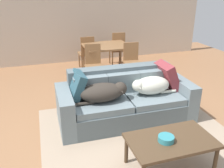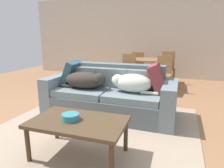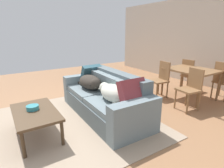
# 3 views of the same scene
# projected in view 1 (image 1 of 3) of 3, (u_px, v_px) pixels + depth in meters

# --- Properties ---
(ground_plane) EXTENTS (10.00, 10.00, 0.00)m
(ground_plane) POSITION_uv_depth(u_px,v_px,m) (120.00, 129.00, 4.06)
(ground_plane) COLOR #996A47
(back_partition) EXTENTS (8.00, 0.12, 2.70)m
(back_partition) POSITION_uv_depth(u_px,v_px,m) (74.00, 15.00, 7.07)
(back_partition) COLOR beige
(back_partition) RESTS_ON ground
(area_rug) EXTENTS (2.97, 2.94, 0.01)m
(area_rug) POSITION_uv_depth(u_px,v_px,m) (142.00, 142.00, 3.72)
(area_rug) COLOR tan
(area_rug) RESTS_ON ground
(couch) EXTENTS (2.27, 0.98, 0.86)m
(couch) POSITION_uv_depth(u_px,v_px,m) (125.00, 101.00, 4.26)
(couch) COLOR slate
(couch) RESTS_ON ground
(dog_on_left_cushion) EXTENTS (0.88, 0.41, 0.29)m
(dog_on_left_cushion) POSITION_uv_depth(u_px,v_px,m) (104.00, 92.00, 3.92)
(dog_on_left_cushion) COLOR #342E27
(dog_on_left_cushion) RESTS_ON couch
(dog_on_right_cushion) EXTENTS (0.77, 0.36, 0.30)m
(dog_on_right_cushion) POSITION_uv_depth(u_px,v_px,m) (150.00, 85.00, 4.16)
(dog_on_right_cushion) COLOR silver
(dog_on_right_cushion) RESTS_ON couch
(throw_pillow_by_left_arm) EXTENTS (0.32, 0.48, 0.48)m
(throw_pillow_by_left_arm) POSITION_uv_depth(u_px,v_px,m) (76.00, 87.00, 3.97)
(throw_pillow_by_left_arm) COLOR #2E5563
(throw_pillow_by_left_arm) RESTS_ON couch
(throw_pillow_by_right_arm) EXTENTS (0.33, 0.48, 0.50)m
(throw_pillow_by_right_arm) POSITION_uv_depth(u_px,v_px,m) (168.00, 76.00, 4.39)
(throw_pillow_by_right_arm) COLOR maroon
(throw_pillow_by_right_arm) RESTS_ON couch
(coffee_table) EXTENTS (1.06, 0.63, 0.44)m
(coffee_table) POSITION_uv_depth(u_px,v_px,m) (171.00, 143.00, 3.06)
(coffee_table) COLOR #4F3925
(coffee_table) RESTS_ON ground
(bowl_on_coffee_table) EXTENTS (0.19, 0.19, 0.07)m
(bowl_on_coffee_table) POSITION_uv_depth(u_px,v_px,m) (166.00, 139.00, 2.99)
(bowl_on_coffee_table) COLOR teal
(bowl_on_coffee_table) RESTS_ON coffee_table
(dining_table) EXTENTS (1.12, 0.94, 0.76)m
(dining_table) POSITION_uv_depth(u_px,v_px,m) (106.00, 48.00, 6.22)
(dining_table) COLOR olive
(dining_table) RESTS_ON ground
(dining_chair_near_left) EXTENTS (0.44, 0.44, 0.92)m
(dining_chair_near_left) POSITION_uv_depth(u_px,v_px,m) (94.00, 63.00, 5.68)
(dining_chair_near_left) COLOR olive
(dining_chair_near_left) RESTS_ON ground
(dining_chair_near_right) EXTENTS (0.45, 0.45, 0.91)m
(dining_chair_near_right) POSITION_uv_depth(u_px,v_px,m) (132.00, 60.00, 5.88)
(dining_chair_near_right) COLOR olive
(dining_chair_near_right) RESTS_ON ground
(dining_chair_far_left) EXTENTS (0.41, 0.41, 0.91)m
(dining_chair_far_left) POSITION_uv_depth(u_px,v_px,m) (87.00, 51.00, 6.65)
(dining_chair_far_left) COLOR olive
(dining_chair_far_left) RESTS_ON ground
(dining_chair_far_right) EXTENTS (0.43, 0.43, 0.95)m
(dining_chair_far_right) POSITION_uv_depth(u_px,v_px,m) (118.00, 48.00, 6.95)
(dining_chair_far_right) COLOR olive
(dining_chair_far_right) RESTS_ON ground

